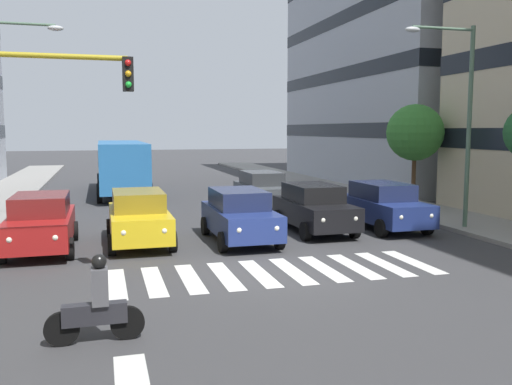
{
  "coord_description": "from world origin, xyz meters",
  "views": [
    {
      "loc": [
        4.3,
        13.28,
        3.7
      ],
      "look_at": [
        -1.38,
        -6.76,
        1.3
      ],
      "focal_mm": 38.37,
      "sensor_mm": 36.0,
      "label": 1
    }
  ],
  "objects_px": {
    "car_0": "(384,205)",
    "car_2": "(240,215)",
    "bus_behind_traffic": "(121,162)",
    "motorcycle_with_rider": "(96,306)",
    "car_4": "(41,222)",
    "car_1": "(314,208)",
    "traffic_light_gantry": "(0,131)",
    "car_row2_0": "(262,189)",
    "street_lamp_left": "(459,106)",
    "street_tree_1": "(415,133)",
    "car_3": "(139,217)"
  },
  "relations": [
    {
      "from": "car_1",
      "to": "car_4",
      "type": "relative_size",
      "value": 1.0
    },
    {
      "from": "car_0",
      "to": "motorcycle_with_rider",
      "type": "bearing_deg",
      "value": 39.86
    },
    {
      "from": "car_1",
      "to": "bus_behind_traffic",
      "type": "height_order",
      "value": "bus_behind_traffic"
    },
    {
      "from": "car_0",
      "to": "car_4",
      "type": "bearing_deg",
      "value": 2.47
    },
    {
      "from": "bus_behind_traffic",
      "to": "motorcycle_with_rider",
      "type": "xyz_separation_m",
      "value": [
        1.28,
        22.63,
        -1.21
      ]
    },
    {
      "from": "car_row2_0",
      "to": "motorcycle_with_rider",
      "type": "bearing_deg",
      "value": 63.64
    },
    {
      "from": "car_4",
      "to": "car_0",
      "type": "bearing_deg",
      "value": -177.53
    },
    {
      "from": "traffic_light_gantry",
      "to": "street_lamp_left",
      "type": "bearing_deg",
      "value": -164.18
    },
    {
      "from": "bus_behind_traffic",
      "to": "car_1",
      "type": "bearing_deg",
      "value": 114.36
    },
    {
      "from": "car_0",
      "to": "car_2",
      "type": "xyz_separation_m",
      "value": [
        5.77,
        0.81,
        0.0
      ]
    },
    {
      "from": "motorcycle_with_rider",
      "to": "street_tree_1",
      "type": "relative_size",
      "value": 0.36
    },
    {
      "from": "car_1",
      "to": "bus_behind_traffic",
      "type": "xyz_separation_m",
      "value": [
        6.28,
        -13.88,
        0.97
      ]
    },
    {
      "from": "car_3",
      "to": "street_lamp_left",
      "type": "height_order",
      "value": "street_lamp_left"
    },
    {
      "from": "car_3",
      "to": "traffic_light_gantry",
      "type": "distance_m",
      "value": 6.55
    },
    {
      "from": "bus_behind_traffic",
      "to": "traffic_light_gantry",
      "type": "bearing_deg",
      "value": 80.61
    },
    {
      "from": "car_4",
      "to": "traffic_light_gantry",
      "type": "bearing_deg",
      "value": 87.12
    },
    {
      "from": "car_0",
      "to": "car_3",
      "type": "height_order",
      "value": "same"
    },
    {
      "from": "motorcycle_with_rider",
      "to": "street_lamp_left",
      "type": "height_order",
      "value": "street_lamp_left"
    },
    {
      "from": "car_1",
      "to": "car_3",
      "type": "relative_size",
      "value": 1.0
    },
    {
      "from": "car_1",
      "to": "motorcycle_with_rider",
      "type": "relative_size",
      "value": 2.61
    },
    {
      "from": "car_1",
      "to": "traffic_light_gantry",
      "type": "relative_size",
      "value": 0.81
    },
    {
      "from": "car_0",
      "to": "street_lamp_left",
      "type": "height_order",
      "value": "street_lamp_left"
    },
    {
      "from": "car_4",
      "to": "car_2",
      "type": "bearing_deg",
      "value": 177.35
    },
    {
      "from": "car_3",
      "to": "car_0",
      "type": "bearing_deg",
      "value": -178.07
    },
    {
      "from": "car_2",
      "to": "bus_behind_traffic",
      "type": "distance_m",
      "value": 15.22
    },
    {
      "from": "car_1",
      "to": "street_tree_1",
      "type": "xyz_separation_m",
      "value": [
        -6.74,
        -4.27,
        2.68
      ]
    },
    {
      "from": "car_3",
      "to": "car_4",
      "type": "distance_m",
      "value": 2.96
    },
    {
      "from": "car_1",
      "to": "car_row2_0",
      "type": "xyz_separation_m",
      "value": [
        0.08,
        -6.34,
        0.0
      ]
    },
    {
      "from": "car_3",
      "to": "traffic_light_gantry",
      "type": "height_order",
      "value": "traffic_light_gantry"
    },
    {
      "from": "car_2",
      "to": "car_row2_0",
      "type": "distance_m",
      "value": 7.88
    },
    {
      "from": "car_2",
      "to": "car_3",
      "type": "height_order",
      "value": "same"
    },
    {
      "from": "car_0",
      "to": "car_2",
      "type": "bearing_deg",
      "value": 7.94
    },
    {
      "from": "car_1",
      "to": "motorcycle_with_rider",
      "type": "distance_m",
      "value": 11.57
    },
    {
      "from": "car_1",
      "to": "car_2",
      "type": "xyz_separation_m",
      "value": [
        3.03,
        0.96,
        0.0
      ]
    },
    {
      "from": "car_1",
      "to": "motorcycle_with_rider",
      "type": "bearing_deg",
      "value": 49.18
    },
    {
      "from": "car_row2_0",
      "to": "traffic_light_gantry",
      "type": "height_order",
      "value": "traffic_light_gantry"
    },
    {
      "from": "car_4",
      "to": "car_row2_0",
      "type": "distance_m",
      "value": 11.54
    },
    {
      "from": "car_1",
      "to": "car_2",
      "type": "bearing_deg",
      "value": 17.58
    },
    {
      "from": "car_1",
      "to": "bus_behind_traffic",
      "type": "bearing_deg",
      "value": -65.64
    },
    {
      "from": "car_4",
      "to": "traffic_light_gantry",
      "type": "height_order",
      "value": "traffic_light_gantry"
    },
    {
      "from": "car_2",
      "to": "car_1",
      "type": "bearing_deg",
      "value": -162.42
    },
    {
      "from": "car_row2_0",
      "to": "street_lamp_left",
      "type": "height_order",
      "value": "street_lamp_left"
    },
    {
      "from": "car_4",
      "to": "street_tree_1",
      "type": "xyz_separation_m",
      "value": [
        -15.98,
        -4.95,
        2.68
      ]
    },
    {
      "from": "car_0",
      "to": "bus_behind_traffic",
      "type": "bearing_deg",
      "value": -57.27
    },
    {
      "from": "car_row2_0",
      "to": "bus_behind_traffic",
      "type": "height_order",
      "value": "bus_behind_traffic"
    },
    {
      "from": "car_1",
      "to": "car_row2_0",
      "type": "height_order",
      "value": "same"
    },
    {
      "from": "car_2",
      "to": "traffic_light_gantry",
      "type": "xyz_separation_m",
      "value": [
        6.45,
        4.49,
        2.79
      ]
    },
    {
      "from": "car_row2_0",
      "to": "street_tree_1",
      "type": "relative_size",
      "value": 0.94
    },
    {
      "from": "car_4",
      "to": "bus_behind_traffic",
      "type": "distance_m",
      "value": 14.88
    },
    {
      "from": "car_0",
      "to": "bus_behind_traffic",
      "type": "height_order",
      "value": "bus_behind_traffic"
    }
  ]
}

